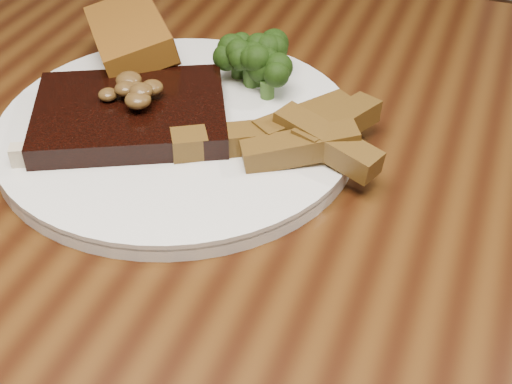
# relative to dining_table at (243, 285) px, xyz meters

# --- Properties ---
(dining_table) EXTENTS (1.60, 0.90, 0.75)m
(dining_table) POSITION_rel_dining_table_xyz_m (0.00, 0.00, 0.00)
(dining_table) COLOR #43250D
(dining_table) RESTS_ON ground
(chair_far) EXTENTS (0.44, 0.44, 0.92)m
(chair_far) POSITION_rel_dining_table_xyz_m (-0.10, 0.64, -0.15)
(chair_far) COLOR black
(chair_far) RESTS_ON ground
(plate) EXTENTS (0.37, 0.37, 0.01)m
(plate) POSITION_rel_dining_table_xyz_m (-0.08, 0.06, 0.10)
(plate) COLOR white
(plate) RESTS_ON dining_table
(steak) EXTENTS (0.20, 0.18, 0.02)m
(steak) POSITION_rel_dining_table_xyz_m (-0.12, 0.05, 0.12)
(steak) COLOR black
(steak) RESTS_ON plate
(steak_bone) EXTENTS (0.13, 0.07, 0.02)m
(steak_bone) POSITION_rel_dining_table_xyz_m (-0.12, -0.01, 0.11)
(steak_bone) COLOR beige
(steak_bone) RESTS_ON plate
(mushroom_pile) EXTENTS (0.06, 0.06, 0.03)m
(mushroom_pile) POSITION_rel_dining_table_xyz_m (-0.12, 0.06, 0.14)
(mushroom_pile) COLOR brown
(mushroom_pile) RESTS_ON steak
(garlic_bread) EXTENTS (0.13, 0.13, 0.03)m
(garlic_bread) POSITION_rel_dining_table_xyz_m (-0.17, 0.15, 0.12)
(garlic_bread) COLOR brown
(garlic_bread) RESTS_ON plate
(potato_wedges) EXTENTS (0.12, 0.12, 0.02)m
(potato_wedges) POSITION_rel_dining_table_xyz_m (0.00, 0.08, 0.12)
(potato_wedges) COLOR brown
(potato_wedges) RESTS_ON plate
(broccoli_cluster) EXTENTS (0.08, 0.08, 0.04)m
(broccoli_cluster) POSITION_rel_dining_table_xyz_m (-0.04, 0.15, 0.12)
(broccoli_cluster) COLOR #18330B
(broccoli_cluster) RESTS_ON plate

